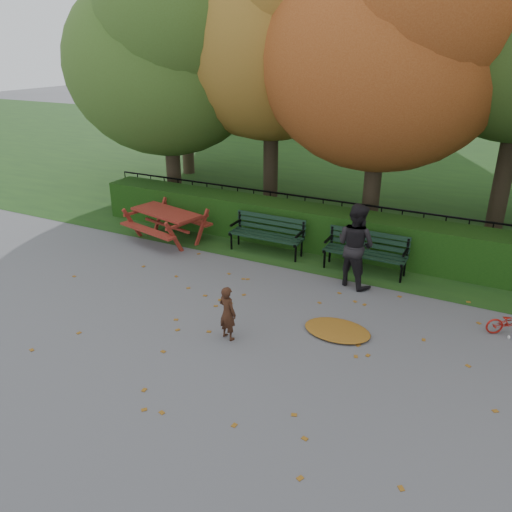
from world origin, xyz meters
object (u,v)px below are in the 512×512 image
at_px(tree_a, 170,49).
at_px(child, 228,313).
at_px(bicycle, 512,322).
at_px(bench_left, 268,231).
at_px(bench_right, 366,249).
at_px(tree_b, 281,13).
at_px(tree_c, 399,36).
at_px(tree_f, 185,10).
at_px(picnic_table, 166,218).
at_px(adult, 355,245).

relative_size(tree_a, child, 7.65).
xyz_separation_m(tree_a, bicycle, (9.28, -3.32, -4.29)).
distance_m(tree_a, bench_left, 5.89).
xyz_separation_m(bench_right, child, (-1.33, -3.79, -0.03)).
xyz_separation_m(tree_b, tree_c, (3.28, -0.78, -0.58)).
bearing_deg(tree_f, picnic_table, -61.90).
height_order(child, bicycle, child).
relative_size(tree_f, child, 9.39).
distance_m(tree_b, bench_right, 6.76).
bearing_deg(tree_b, picnic_table, -112.46).
bearing_deg(bicycle, tree_b, 31.01).
relative_size(tree_b, bicycle, 10.11).
height_order(tree_a, bicycle, tree_a).
bearing_deg(tree_c, bench_right, -83.30).
distance_m(bench_left, bench_right, 2.40).
relative_size(tree_b, tree_f, 0.96).
xyz_separation_m(bench_left, bicycle, (5.39, -1.45, -0.29)).
height_order(tree_c, child, tree_c).
height_order(picnic_table, bicycle, picnic_table).
xyz_separation_m(picnic_table, bicycle, (8.00, -0.95, -0.39)).
relative_size(bench_right, picnic_table, 0.84).
xyz_separation_m(tree_b, picnic_table, (-1.47, -3.55, -4.79)).
relative_size(child, adult, 0.55).
bearing_deg(bench_left, bicycle, -15.02).
relative_size(tree_b, child, 8.99).
relative_size(tree_a, adult, 4.23).
height_order(tree_b, tree_c, tree_b).
distance_m(tree_b, bench_left, 5.87).
bearing_deg(tree_b, tree_f, 152.01).
xyz_separation_m(tree_b, tree_f, (-4.69, 2.49, 0.29)).
bearing_deg(tree_c, bench_left, -133.36).
xyz_separation_m(tree_a, picnic_table, (1.28, -2.38, -3.91)).
distance_m(tree_c, bench_left, 5.31).
bearing_deg(tree_f, tree_b, -27.99).
relative_size(tree_f, picnic_table, 4.31).
height_order(tree_b, adult, tree_b).
relative_size(bench_right, child, 1.84).
distance_m(tree_a, bicycle, 10.75).
relative_size(tree_f, bench_right, 5.10).
bearing_deg(tree_f, bench_left, -43.51).
height_order(bench_right, picnic_table, bench_right).
xyz_separation_m(tree_b, bench_left, (1.14, -3.04, -4.88)).
bearing_deg(tree_b, bicycle, -34.50).
distance_m(picnic_table, bicycle, 8.07).
height_order(tree_a, bench_right, tree_a).
relative_size(tree_f, bicycle, 10.56).
relative_size(tree_a, tree_f, 0.81).
distance_m(child, adult, 3.28).
xyz_separation_m(tree_a, tree_b, (2.74, 1.17, 0.88)).
xyz_separation_m(tree_c, tree_f, (-7.97, 3.28, 0.87)).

